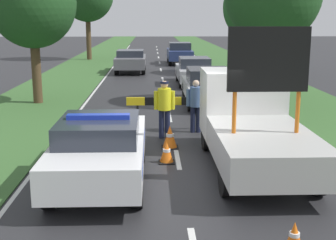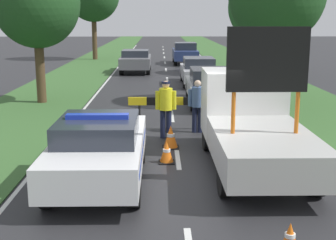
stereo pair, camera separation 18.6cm
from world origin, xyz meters
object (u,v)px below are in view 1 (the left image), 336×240
object	(u,v)px
queued_car_hatch_blue	(180,53)
roadside_tree_near_right	(32,3)
traffic_cone_near_truck	(294,237)
queued_car_van_white	(208,86)
work_truck	(251,121)
police_officer	(164,104)
queued_car_suv_grey	(131,60)
road_barrier	(181,103)
police_car	(100,148)
roadside_tree_mid_right	(256,7)
queued_car_sedan_silver	(194,71)
traffic_cone_centre_front	(170,137)
traffic_cone_near_police	(167,152)
pedestrian_civilian	(196,102)

from	to	relation	value
queued_car_hatch_blue	roadside_tree_near_right	xyz separation A→B (m)	(-7.03, -17.08, 3.28)
roadside_tree_near_right	traffic_cone_near_truck	bearing A→B (deg)	-61.86
queued_car_van_white	roadside_tree_near_right	world-z (taller)	roadside_tree_near_right
work_truck	police_officer	distance (m)	3.31
queued_car_suv_grey	queued_car_hatch_blue	world-z (taller)	queued_car_hatch_blue
traffic_cone_near_truck	road_barrier	bearing A→B (deg)	98.76
police_officer	queued_car_van_white	world-z (taller)	police_officer
police_car	queued_car_suv_grey	world-z (taller)	police_car
queued_car_van_white	roadside_tree_mid_right	xyz separation A→B (m)	(4.20, 10.61, 3.39)
queued_car_van_white	roadside_tree_near_right	bearing A→B (deg)	-3.99
traffic_cone_near_truck	queued_car_sedan_silver	world-z (taller)	queued_car_sedan_silver
traffic_cone_centre_front	traffic_cone_near_police	bearing A→B (deg)	-95.71
police_car	queued_car_suv_grey	bearing A→B (deg)	92.97
road_barrier	queued_car_hatch_blue	bearing A→B (deg)	89.15
police_officer	queued_car_hatch_blue	bearing A→B (deg)	-72.14
queued_car_hatch_blue	roadside_tree_mid_right	distance (m)	8.85
work_truck	roadside_tree_mid_right	size ratio (longest dim) A/B	0.85
queued_car_hatch_blue	roadside_tree_mid_right	xyz separation A→B (m)	(4.34, -6.97, 3.31)
queued_car_hatch_blue	traffic_cone_near_police	bearing A→B (deg)	85.86
police_car	traffic_cone_near_police	size ratio (longest dim) A/B	8.34
traffic_cone_centre_front	queued_car_hatch_blue	distance (m)	24.28
work_truck	queued_car_van_white	bearing A→B (deg)	-92.47
police_officer	pedestrian_civilian	bearing A→B (deg)	-123.21
queued_car_suv_grey	queued_car_hatch_blue	size ratio (longest dim) A/B	0.97
traffic_cone_centre_front	queued_car_suv_grey	distance (m)	18.53
work_truck	queued_car_sedan_silver	xyz separation A→B (m)	(-0.13, 14.10, -0.32)
police_officer	pedestrian_civilian	world-z (taller)	police_officer
police_car	traffic_cone_centre_front	world-z (taller)	police_car
work_truck	traffic_cone_centre_front	world-z (taller)	work_truck
police_car	road_barrier	size ratio (longest dim) A/B	1.32
work_truck	queued_car_van_white	size ratio (longest dim) A/B	1.18
pedestrian_civilian	queued_car_suv_grey	world-z (taller)	pedestrian_civilian
work_truck	roadside_tree_near_right	bearing A→B (deg)	-52.94
police_car	road_barrier	xyz separation A→B (m)	(2.08, 4.86, 0.11)
road_barrier	queued_car_suv_grey	distance (m)	16.48
pedestrian_civilian	queued_car_suv_grey	xyz separation A→B (m)	(-2.74, 16.63, -0.18)
traffic_cone_near_police	queued_car_van_white	size ratio (longest dim) A/B	0.12
work_truck	queued_car_suv_grey	xyz separation A→B (m)	(-3.80, 19.90, -0.28)
road_barrier	traffic_cone_near_truck	distance (m)	8.19
road_barrier	queued_car_hatch_blue	world-z (taller)	queued_car_hatch_blue
pedestrian_civilian	queued_car_van_white	distance (m)	4.94
queued_car_van_white	roadside_tree_mid_right	distance (m)	11.90
traffic_cone_near_truck	queued_car_suv_grey	size ratio (longest dim) A/B	0.11
queued_car_sedan_silver	police_car	bearing A→B (deg)	77.40
police_car	roadside_tree_mid_right	xyz separation A→B (m)	(7.68, 19.99, 3.39)
roadside_tree_near_right	police_officer	bearing A→B (deg)	-49.23
queued_car_suv_grey	pedestrian_civilian	bearing A→B (deg)	99.37
traffic_cone_near_truck	queued_car_suv_grey	xyz separation A→B (m)	(-3.56, 24.39, 0.55)
road_barrier	roadside_tree_mid_right	size ratio (longest dim) A/B	0.55
police_car	queued_car_hatch_blue	xyz separation A→B (m)	(3.34, 26.96, 0.08)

